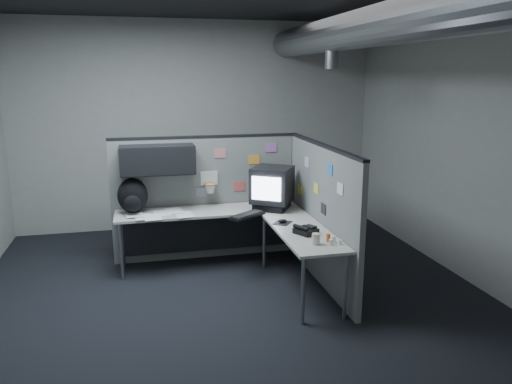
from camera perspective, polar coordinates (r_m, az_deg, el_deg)
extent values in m
cube|color=black|center=(5.64, -2.80, -11.83)|extent=(5.60, 5.60, 0.01)
cube|color=#9E9E99|center=(7.92, -6.67, 7.50)|extent=(5.60, 0.01, 3.20)
cube|color=#9E9E99|center=(2.52, 8.54, -5.06)|extent=(5.60, 0.01, 3.20)
cube|color=#9E9E99|center=(6.30, 23.10, 5.04)|extent=(0.01, 5.60, 3.20)
cylinder|color=slate|center=(5.55, 11.95, 17.80)|extent=(0.40, 5.49, 0.40)
cylinder|color=slate|center=(6.27, 8.65, 15.09)|extent=(0.16, 0.16, 0.30)
cube|color=slate|center=(6.57, -5.68, -0.75)|extent=(2.43, 0.06, 1.60)
cube|color=black|center=(6.42, -5.84, 6.32)|extent=(2.43, 0.07, 0.03)
cube|color=black|center=(6.82, 4.23, -0.20)|extent=(0.07, 0.07, 1.60)
cube|color=black|center=(6.21, -11.19, 3.66)|extent=(0.90, 0.35, 0.35)
cube|color=black|center=(6.04, -11.12, 3.39)|extent=(0.90, 0.02, 0.33)
cube|color=silver|center=(6.48, -5.38, 1.59)|extent=(0.22, 0.02, 0.18)
torus|color=#D85914|center=(6.40, -5.26, 0.90)|extent=(0.16, 0.16, 0.01)
cone|color=white|center=(6.41, -5.24, 0.38)|extent=(0.14, 0.14, 0.11)
cube|color=#4CB266|center=(6.44, -13.33, 0.66)|extent=(0.15, 0.01, 0.12)
cube|color=#D87F7F|center=(6.45, -4.12, 4.45)|extent=(0.15, 0.01, 0.12)
cube|color=#CC4C4C|center=(6.57, -1.91, 0.65)|extent=(0.15, 0.01, 0.12)
cube|color=orange|center=(6.55, -0.21, 3.73)|extent=(0.15, 0.01, 0.12)
cube|color=#B266B2|center=(6.58, 1.75, 5.09)|extent=(0.15, 0.01, 0.12)
cube|color=gray|center=(6.51, -6.22, 0.00)|extent=(0.15, 0.01, 0.12)
cube|color=slate|center=(5.83, 7.42, -2.62)|extent=(0.06, 2.23, 1.60)
cube|color=black|center=(5.66, 7.66, 5.33)|extent=(0.07, 2.23, 0.03)
cube|color=silver|center=(6.10, 5.83, 3.42)|extent=(0.01, 0.15, 0.12)
cube|color=#E5D84C|center=(5.82, 6.89, 0.42)|extent=(0.01, 0.15, 0.12)
cube|color=#337FCC|center=(5.40, 8.43, 2.60)|extent=(0.01, 0.15, 0.12)
cube|color=gold|center=(6.41, 5.02, 0.28)|extent=(0.01, 0.15, 0.12)
cube|color=silver|center=(5.15, 9.59, 0.35)|extent=(0.01, 0.15, 0.12)
cube|color=#26262D|center=(5.64, 7.71, -1.92)|extent=(0.01, 0.15, 0.12)
cube|color=#B6B1A4|center=(6.29, -5.40, -2.20)|extent=(2.30, 0.56, 0.03)
cube|color=#B6B1A4|center=(5.49, 5.32, -4.51)|extent=(0.56, 1.55, 0.03)
cube|color=black|center=(6.58, -5.61, -4.34)|extent=(2.18, 0.02, 0.55)
cylinder|color=gray|center=(6.14, -15.13, -6.57)|extent=(0.04, 0.04, 0.70)
cylinder|color=gray|center=(6.56, -15.03, -5.29)|extent=(0.04, 0.04, 0.70)
cylinder|color=gray|center=(6.31, 0.93, -5.56)|extent=(0.04, 0.04, 0.70)
cylinder|color=gray|center=(4.93, 5.39, -11.18)|extent=(0.04, 0.04, 0.70)
cylinder|color=gray|center=(5.08, 10.18, -10.58)|extent=(0.04, 0.04, 0.70)
cube|color=black|center=(6.33, 1.84, -1.49)|extent=(0.56, 0.58, 0.09)
cube|color=black|center=(6.26, 1.86, 0.86)|extent=(0.64, 0.64, 0.44)
cube|color=silver|center=(6.03, 1.17, 0.38)|extent=(0.32, 0.20, 0.29)
cube|color=black|center=(5.95, -1.04, -2.72)|extent=(0.49, 0.42, 0.03)
cube|color=black|center=(5.95, -1.04, -2.52)|extent=(0.45, 0.38, 0.01)
cube|color=black|center=(5.72, 3.04, -3.54)|extent=(0.26, 0.27, 0.01)
ellipsoid|color=black|center=(5.72, 3.04, -3.32)|extent=(0.11, 0.08, 0.04)
cube|color=black|center=(5.36, 5.72, -4.46)|extent=(0.28, 0.28, 0.06)
cylinder|color=black|center=(5.31, 5.15, -4.06)|extent=(0.13, 0.19, 0.04)
cube|color=black|center=(5.39, 6.22, -3.95)|extent=(0.13, 0.15, 0.02)
cylinder|color=silver|center=(5.11, 8.86, -5.38)|extent=(0.05, 0.05, 0.07)
cylinder|color=silver|center=(5.04, 8.55, -5.70)|extent=(0.05, 0.05, 0.06)
cylinder|color=silver|center=(5.07, 9.57, -5.68)|extent=(0.04, 0.04, 0.05)
cylinder|color=#D85914|center=(5.13, 8.26, -5.21)|extent=(0.05, 0.05, 0.08)
cylinder|color=beige|center=(5.03, 6.86, -5.35)|extent=(0.10, 0.10, 0.11)
cube|color=white|center=(6.11, -8.19, -2.58)|extent=(0.23, 0.30, 0.00)
cube|color=white|center=(6.21, -10.63, -2.39)|extent=(0.23, 0.30, 0.00)
cube|color=white|center=(6.09, -12.74, -2.77)|extent=(0.23, 0.30, 0.00)
cube|color=white|center=(6.27, -9.39, -2.12)|extent=(0.23, 0.30, 0.00)
cube|color=white|center=(6.02, -11.75, -2.84)|extent=(0.23, 0.30, 0.00)
cube|color=white|center=(6.19, -13.74, -2.48)|extent=(0.23, 0.30, 0.00)
ellipsoid|color=black|center=(6.24, -13.92, -0.41)|extent=(0.43, 0.38, 0.44)
ellipsoid|color=black|center=(6.11, -13.95, -1.29)|extent=(0.23, 0.18, 0.20)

